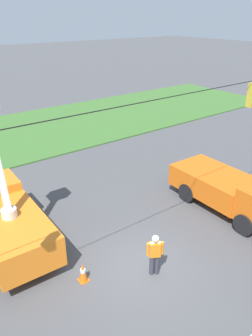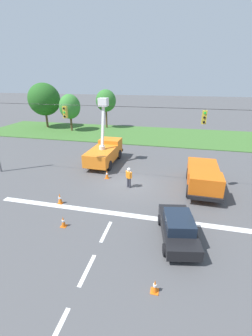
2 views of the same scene
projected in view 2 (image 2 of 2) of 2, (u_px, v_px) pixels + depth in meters
ground_plane at (129, 185)px, 19.53m from camera, size 200.00×200.00×0.00m
grass_verge at (153, 135)px, 35.75m from camera, size 56.00×12.00×0.10m
lane_markings at (109, 226)px, 14.09m from camera, size 17.60×15.25×0.01m
signal_gantry at (130, 137)px, 17.92m from camera, size 26.20×0.33×7.20m
tree_far_west at (44, 99)px, 39.47m from camera, size 5.55×5.37×7.78m
tree_west at (70, 107)px, 37.26m from camera, size 3.42×3.68×6.11m
tree_centre at (106, 101)px, 39.24m from camera, size 3.53×3.19×6.71m
utility_truck_bucket_lift at (105, 151)px, 24.00m from camera, size 2.62×6.27×6.78m
utility_truck_support_near at (203, 177)px, 18.38m from camera, size 2.67×6.24×2.06m
sedan_black at (178, 227)px, 12.73m from camera, size 2.53×4.55×1.56m
road_worker at (129, 176)px, 18.71m from camera, size 0.58×0.40×1.77m
traffic_cone_foreground_left at (63, 221)px, 13.97m from camera, size 0.36×0.36×0.73m
traffic_cone_foreground_right at (155, 286)px, 9.70m from camera, size 0.36×0.36×0.67m
traffic_cone_mid_right at (60, 198)px, 16.51m from camera, size 0.36×0.36×0.83m
traffic_cone_near_bucket at (107, 174)px, 20.59m from camera, size 0.36×0.36×0.83m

